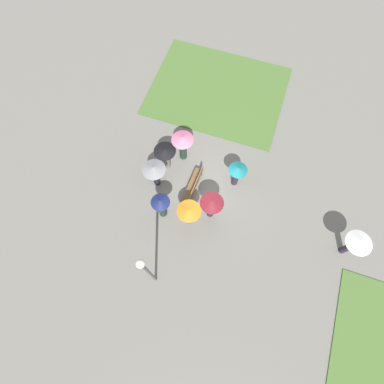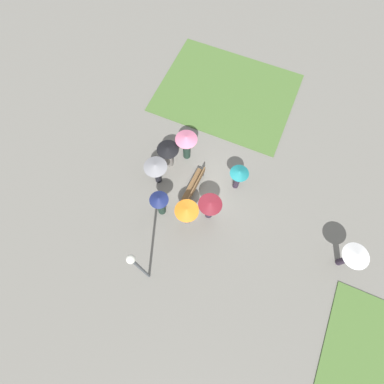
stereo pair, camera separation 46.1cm
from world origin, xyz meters
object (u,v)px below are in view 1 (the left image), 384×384
(crowd_person_black, at_px, (165,154))
(crowd_person_orange, at_px, (189,213))
(crowd_person_grey, at_px, (154,171))
(crowd_person_pink, at_px, (183,143))
(lamp_post, at_px, (147,270))
(crowd_person_maroon, at_px, (212,205))
(park_bench, at_px, (194,185))
(crowd_person_teal, at_px, (237,173))
(crowd_person_navy, at_px, (161,206))
(lone_walker_mid_plaza, at_px, (357,244))

(crowd_person_black, bearing_deg, crowd_person_orange, -33.71)
(crowd_person_grey, xyz_separation_m, crowd_person_black, (-1.16, 0.12, -0.18))
(crowd_person_pink, bearing_deg, lamp_post, -33.30)
(lamp_post, distance_m, crowd_person_maroon, 4.55)
(park_bench, height_order, crowd_person_black, crowd_person_black)
(crowd_person_teal, bearing_deg, crowd_person_maroon, 48.59)
(crowd_person_teal, bearing_deg, crowd_person_navy, 20.92)
(lamp_post, relative_size, crowd_person_black, 2.73)
(park_bench, xyz_separation_m, crowd_person_black, (-0.84, -1.84, 0.73))
(park_bench, relative_size, crowd_person_orange, 1.15)
(crowd_person_navy, bearing_deg, crowd_person_grey, -178.29)
(crowd_person_navy, height_order, crowd_person_black, crowd_person_navy)
(park_bench, xyz_separation_m, crowd_person_orange, (1.77, 0.35, 0.77))
(crowd_person_grey, bearing_deg, crowd_person_navy, -37.89)
(lamp_post, distance_m, crowd_person_orange, 3.74)
(crowd_person_orange, distance_m, crowd_person_black, 3.41)
(crowd_person_navy, distance_m, crowd_person_maroon, 2.40)
(crowd_person_navy, xyz_separation_m, crowd_person_black, (-2.66, -0.80, 0.03))
(lamp_post, height_order, crowd_person_pink, lamp_post)
(lamp_post, height_order, crowd_person_navy, lamp_post)
(crowd_person_pink, bearing_deg, crowd_person_maroon, 0.06)
(crowd_person_navy, height_order, crowd_person_teal, crowd_person_navy)
(crowd_person_maroon, relative_size, crowd_person_teal, 1.04)
(park_bench, distance_m, crowd_person_grey, 2.18)
(lamp_post, xyz_separation_m, crowd_person_teal, (-6.03, 2.14, -1.81))
(crowd_person_grey, distance_m, crowd_person_teal, 4.13)
(crowd_person_teal, relative_size, crowd_person_black, 0.99)
(park_bench, distance_m, crowd_person_black, 2.15)
(crowd_person_teal, xyz_separation_m, lone_walker_mid_plaza, (1.83, 5.98, 0.28))
(crowd_person_maroon, height_order, crowd_person_black, crowd_person_maroon)
(crowd_person_pink, distance_m, crowd_person_teal, 3.18)
(park_bench, xyz_separation_m, lone_walker_mid_plaza, (0.80, 7.91, 1.02))
(park_bench, relative_size, crowd_person_black, 1.15)
(crowd_person_pink, relative_size, crowd_person_maroon, 1.08)
(park_bench, distance_m, crowd_person_pink, 2.22)
(crowd_person_black, bearing_deg, park_bench, -8.25)
(crowd_person_pink, distance_m, lone_walker_mid_plaza, 9.42)
(lamp_post, relative_size, crowd_person_maroon, 2.65)
(lamp_post, height_order, lone_walker_mid_plaza, lamp_post)
(crowd_person_teal, relative_size, lone_walker_mid_plaza, 0.90)
(park_bench, bearing_deg, crowd_person_pink, -142.02)
(crowd_person_navy, bearing_deg, lone_walker_mid_plaza, 66.62)
(crowd_person_pink, bearing_deg, lone_walker_mid_plaza, 33.25)
(crowd_person_grey, bearing_deg, crowd_person_orange, -11.55)
(crowd_person_pink, distance_m, crowd_person_orange, 3.76)
(crowd_person_pink, bearing_deg, park_bench, -6.23)
(lamp_post, height_order, crowd_person_grey, lamp_post)
(crowd_person_orange, distance_m, lone_walker_mid_plaza, 7.63)
(crowd_person_black, height_order, lone_walker_mid_plaza, lone_walker_mid_plaza)
(crowd_person_pink, distance_m, crowd_person_black, 1.06)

